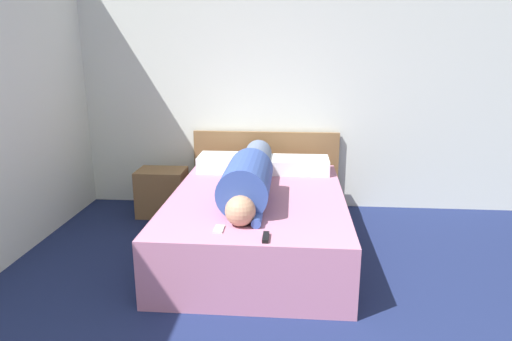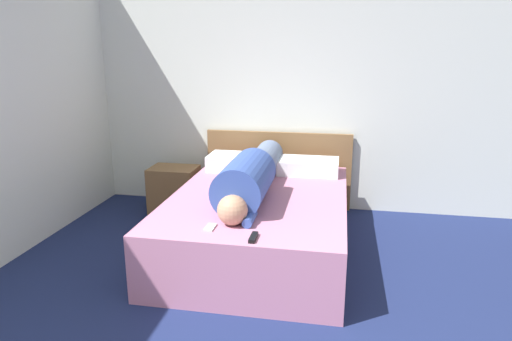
{
  "view_description": "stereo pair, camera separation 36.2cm",
  "coord_description": "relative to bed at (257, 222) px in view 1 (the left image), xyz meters",
  "views": [
    {
      "loc": [
        0.2,
        -0.95,
        1.7
      ],
      "look_at": [
        -0.09,
        2.54,
        0.75
      ],
      "focal_mm": 32.0,
      "sensor_mm": 36.0,
      "label": 1
    },
    {
      "loc": [
        0.56,
        -0.9,
        1.7
      ],
      "look_at": [
        -0.09,
        2.54,
        0.75
      ],
      "focal_mm": 32.0,
      "sensor_mm": 36.0,
      "label": 2
    }
  ],
  "objects": [
    {
      "name": "wall_back",
      "position": [
        0.09,
        1.22,
        1.05
      ],
      "size": [
        5.31,
        0.06,
        2.6
      ],
      "color": "silver",
      "rests_on": "ground_plane"
    },
    {
      "name": "tv_remote",
      "position": [
        0.13,
        -0.92,
        0.26
      ],
      "size": [
        0.04,
        0.15,
        0.02
      ],
      "color": "black",
      "rests_on": "bed"
    },
    {
      "name": "person_lying",
      "position": [
        -0.06,
        -0.0,
        0.41
      ],
      "size": [
        0.38,
        1.79,
        0.38
      ],
      "color": "tan",
      "rests_on": "bed"
    },
    {
      "name": "nightstand",
      "position": [
        -1.06,
        0.77,
        -0.01
      ],
      "size": [
        0.49,
        0.36,
        0.48
      ],
      "color": "brown",
      "rests_on": "ground_plane"
    },
    {
      "name": "bed",
      "position": [
        0.0,
        0.0,
        0.0
      ],
      "size": [
        1.44,
        2.07,
        0.5
      ],
      "color": "#B2708E",
      "rests_on": "ground_plane"
    },
    {
      "name": "headboard",
      "position": [
        -0.0,
        1.15,
        0.16
      ],
      "size": [
        1.56,
        0.04,
        0.83
      ],
      "color": "brown",
      "rests_on": "ground_plane"
    },
    {
      "name": "pillow_second",
      "position": [
        0.35,
        0.75,
        0.32
      ],
      "size": [
        0.58,
        0.37,
        0.14
      ],
      "color": "white",
      "rests_on": "bed"
    },
    {
      "name": "cell_phone",
      "position": [
        -0.2,
        -0.79,
        0.26
      ],
      "size": [
        0.06,
        0.13,
        0.01
      ],
      "color": "#B2B7BC",
      "rests_on": "bed"
    },
    {
      "name": "pillow_near_headboard",
      "position": [
        -0.34,
        0.75,
        0.33
      ],
      "size": [
        0.61,
        0.37,
        0.16
      ],
      "color": "white",
      "rests_on": "bed"
    }
  ]
}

